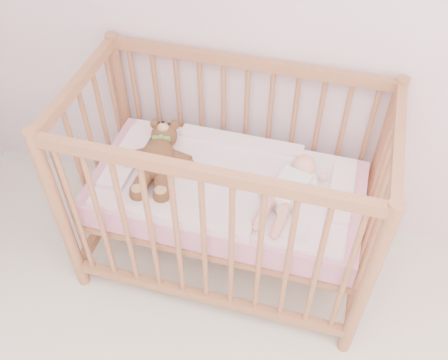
% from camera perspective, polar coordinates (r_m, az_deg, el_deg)
% --- Properties ---
extents(crib, '(1.36, 0.76, 1.00)m').
position_cam_1_polar(crib, '(2.28, 0.34, -1.21)').
color(crib, '#A86D47').
rests_on(crib, floor).
extents(mattress, '(1.22, 0.62, 0.13)m').
position_cam_1_polar(mattress, '(2.29, 0.34, -1.46)').
color(mattress, pink).
rests_on(mattress, crib).
extents(blanket, '(1.10, 0.58, 0.06)m').
position_cam_1_polar(blanket, '(2.23, 0.35, -0.17)').
color(blanket, '#FCADCB').
rests_on(blanket, mattress).
extents(baby, '(0.34, 0.53, 0.12)m').
position_cam_1_polar(baby, '(2.13, 7.62, -0.65)').
color(baby, white).
rests_on(baby, blanket).
extents(teddy_bear, '(0.43, 0.54, 0.14)m').
position_cam_1_polar(teddy_bear, '(2.24, -7.64, 2.55)').
color(teddy_bear, brown).
rests_on(teddy_bear, blanket).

